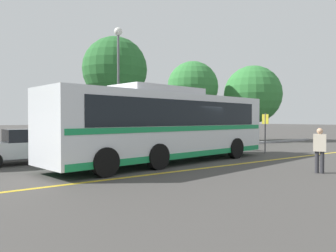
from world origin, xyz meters
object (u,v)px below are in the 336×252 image
(pedestrian_0, at_px, (320,148))
(tree_0, at_px, (253,94))
(tree_3, at_px, (115,69))
(street_lamp, at_px, (118,65))
(tree_1, at_px, (193,87))
(transit_bus, at_px, (168,124))
(parked_car_1, at_px, (26,146))
(bus_stop_sign, at_px, (265,128))

(pedestrian_0, bearing_deg, tree_0, -70.02)
(tree_0, distance_m, tree_3, 13.19)
(street_lamp, height_order, tree_1, street_lamp)
(pedestrian_0, distance_m, tree_3, 15.00)
(transit_bus, relative_size, parked_car_1, 2.71)
(parked_car_1, height_order, tree_3, tree_3)
(tree_0, height_order, tree_3, tree_3)
(pedestrian_0, height_order, tree_3, tree_3)
(transit_bus, xyz_separation_m, parked_car_1, (-5.14, 3.51, -0.97))
(bus_stop_sign, relative_size, street_lamp, 0.30)
(tree_1, bearing_deg, parked_car_1, -157.30)
(tree_1, bearing_deg, tree_3, -172.54)
(bus_stop_sign, bearing_deg, pedestrian_0, -45.38)
(bus_stop_sign, relative_size, tree_1, 0.33)
(parked_car_1, relative_size, tree_3, 0.57)
(transit_bus, bearing_deg, street_lamp, 165.42)
(bus_stop_sign, height_order, street_lamp, street_lamp)
(parked_car_1, height_order, tree_1, tree_1)
(street_lamp, bearing_deg, tree_3, 66.61)
(parked_car_1, relative_size, tree_0, 0.65)
(street_lamp, height_order, tree_3, tree_3)
(transit_bus, height_order, tree_0, tree_0)
(street_lamp, xyz_separation_m, tree_0, (14.25, 1.42, -1.04))
(pedestrian_0, relative_size, bus_stop_sign, 0.71)
(parked_car_1, xyz_separation_m, bus_stop_sign, (12.12, -3.46, 0.69))
(bus_stop_sign, height_order, tree_0, tree_0)
(pedestrian_0, distance_m, tree_1, 17.40)
(transit_bus, bearing_deg, tree_0, 108.71)
(street_lamp, distance_m, tree_1, 9.96)
(bus_stop_sign, height_order, tree_3, tree_3)
(bus_stop_sign, distance_m, tree_1, 10.71)
(parked_car_1, xyz_separation_m, tree_1, (15.07, 6.30, 3.99))
(pedestrian_0, bearing_deg, tree_3, -23.49)
(tree_3, bearing_deg, tree_0, -5.79)
(street_lamp, relative_size, tree_0, 1.11)
(tree_0, bearing_deg, parked_car_1, -168.96)
(street_lamp, bearing_deg, parked_car_1, -156.84)
(parked_car_1, relative_size, bus_stop_sign, 1.92)
(pedestrian_0, height_order, street_lamp, street_lamp)
(tree_0, xyz_separation_m, tree_3, (-13.07, 1.33, 1.22))
(pedestrian_0, relative_size, tree_0, 0.24)
(street_lamp, xyz_separation_m, tree_1, (9.20, 3.79, -0.47))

